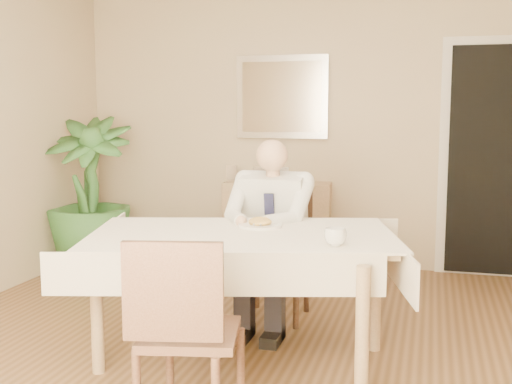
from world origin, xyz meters
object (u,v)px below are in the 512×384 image
(chair_near, at_px, (183,325))
(potted_palm, at_px, (89,193))
(chair_far, at_px, (278,243))
(seated_man, at_px, (268,225))
(coffee_mug, at_px, (335,237))
(dining_table, at_px, (242,248))
(sideboard, at_px, (277,224))

(chair_near, xyz_separation_m, potted_palm, (-1.94, 2.57, 0.18))
(chair_far, distance_m, chair_near, 1.75)
(chair_near, bearing_deg, seated_man, 77.34)
(chair_far, relative_size, seated_man, 0.73)
(chair_far, height_order, coffee_mug, chair_far)
(dining_table, xyz_separation_m, sideboard, (-0.33, 2.25, -0.28))
(seated_man, bearing_deg, coffee_mug, -54.66)
(coffee_mug, bearing_deg, potted_palm, 142.93)
(dining_table, xyz_separation_m, potted_palm, (-1.95, 1.70, 0.02))
(dining_table, distance_m, sideboard, 2.29)
(dining_table, xyz_separation_m, chair_far, (0.00, 0.88, -0.15))
(potted_palm, bearing_deg, dining_table, -41.15)
(sideboard, height_order, potted_palm, potted_palm)
(chair_far, relative_size, sideboard, 0.94)
(coffee_mug, bearing_deg, dining_table, 161.26)
(chair_near, relative_size, seated_man, 0.72)
(chair_far, bearing_deg, potted_palm, 149.78)
(sideboard, bearing_deg, potted_palm, -166.07)
(chair_far, height_order, seated_man, seated_man)
(dining_table, distance_m, chair_far, 0.90)
(chair_near, xyz_separation_m, coffee_mug, (0.56, 0.68, 0.29))
(potted_palm, bearing_deg, sideboard, 18.75)
(dining_table, height_order, potted_palm, potted_palm)
(potted_palm, bearing_deg, seated_man, -29.65)
(dining_table, distance_m, chair_near, 0.89)
(chair_far, distance_m, coffee_mug, 1.24)
(seated_man, bearing_deg, chair_far, 90.00)
(chair_near, height_order, sideboard, chair_near)
(seated_man, bearing_deg, potted_palm, 150.35)
(coffee_mug, xyz_separation_m, sideboard, (-0.89, 2.44, -0.41))
(chair_far, bearing_deg, seated_man, -97.42)
(chair_far, height_order, potted_palm, potted_palm)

